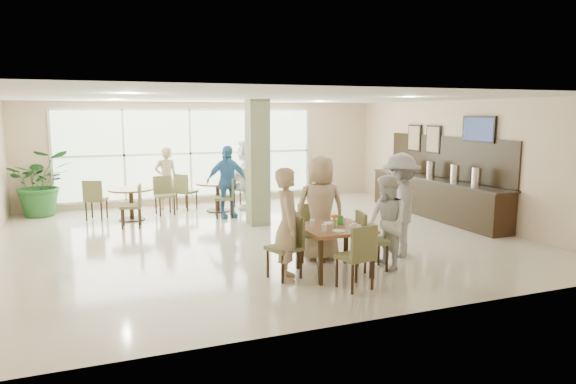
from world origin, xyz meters
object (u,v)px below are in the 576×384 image
object	(u,v)px
round_table_left	(131,197)
adult_b	(246,174)
buffet_counter	(435,194)
adult_standing	(166,178)
main_table	(334,232)
teen_far	(320,208)
round_table_right	(218,189)
potted_plant	(41,183)
teen_left	(288,224)
teen_standing	(400,205)
adult_a	(227,182)
teen_right	(386,223)

from	to	relation	value
round_table_left	adult_b	world-z (taller)	adult_b
buffet_counter	adult_standing	size ratio (longest dim) A/B	2.86
main_table	teen_far	bearing A→B (deg)	81.49
round_table_right	adult_standing	distance (m)	1.40
round_table_right	round_table_left	bearing A→B (deg)	-170.86
buffet_counter	adult_b	xyz separation A→B (m)	(-3.98, 2.70, 0.35)
main_table	potted_plant	world-z (taller)	potted_plant
round_table_right	teen_left	world-z (taller)	teen_left
teen_left	teen_standing	xyz separation A→B (m)	(2.31, 0.52, 0.06)
buffet_counter	potted_plant	distance (m)	9.63
main_table	buffet_counter	distance (m)	5.34
potted_plant	buffet_counter	bearing A→B (deg)	-21.77
teen_far	adult_b	distance (m)	5.08
teen_standing	adult_standing	distance (m)	6.75
adult_a	adult_standing	distance (m)	2.00
main_table	teen_far	distance (m)	0.84
buffet_counter	teen_left	world-z (taller)	buffet_counter
adult_b	teen_standing	bearing A→B (deg)	35.91
adult_b	teen_left	bearing A→B (deg)	12.66
buffet_counter	teen_standing	xyz separation A→B (m)	(-2.77, -2.66, 0.36)
buffet_counter	adult_a	bearing A→B (deg)	160.44
round_table_left	potted_plant	bearing A→B (deg)	146.33
teen_far	adult_a	bearing A→B (deg)	-75.08
round_table_right	teen_right	world-z (taller)	teen_right
teen_right	teen_standing	world-z (taller)	teen_standing
potted_plant	teen_right	world-z (taller)	potted_plant
round_table_right	adult_b	xyz separation A→B (m)	(0.80, 0.12, 0.33)
round_table_left	teen_standing	world-z (taller)	teen_standing
main_table	round_table_left	size ratio (longest dim) A/B	1.00
teen_far	adult_a	distance (m)	4.11
teen_left	adult_b	xyz separation A→B (m)	(1.10, 5.89, 0.05)
adult_b	adult_standing	size ratio (longest dim) A/B	1.10
teen_left	main_table	bearing A→B (deg)	-72.15
potted_plant	main_table	bearing A→B (deg)	-55.41
adult_standing	round_table_right	bearing A→B (deg)	142.18
main_table	teen_right	distance (m)	0.89
buffet_counter	teen_right	xyz separation A→B (m)	(-3.41, -3.27, 0.21)
buffet_counter	teen_left	distance (m)	6.00
buffet_counter	adult_b	bearing A→B (deg)	145.80
main_table	adult_a	world-z (taller)	adult_a
teen_far	adult_a	size ratio (longest dim) A/B	1.03
teen_right	main_table	bearing A→B (deg)	-92.98
buffet_counter	adult_a	world-z (taller)	buffet_counter
main_table	teen_left	bearing A→B (deg)	-179.21
round_table_right	adult_b	size ratio (longest dim) A/B	0.62
potted_plant	round_table_right	bearing A→B (deg)	-13.35
round_table_right	adult_standing	world-z (taller)	adult_standing
teen_left	adult_a	distance (m)	4.89
teen_far	adult_b	xyz separation A→B (m)	(0.20, 5.08, 0.01)
potted_plant	teen_far	distance (m)	7.63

